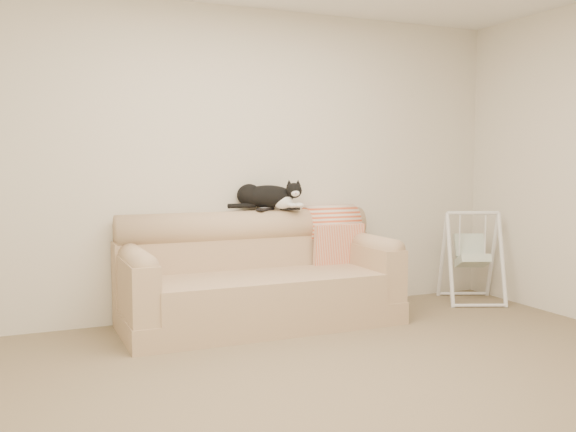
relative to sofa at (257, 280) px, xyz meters
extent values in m
plane|color=brown|center=(-0.03, -1.62, -0.35)|extent=(5.00, 5.00, 0.00)
cube|color=beige|center=(-0.03, 0.38, 0.95)|extent=(5.00, 0.04, 2.60)
cube|color=tan|center=(0.00, -0.09, -0.26)|extent=(2.20, 0.90, 0.18)
cube|color=tan|center=(0.00, -0.20, -0.05)|extent=(1.80, 0.68, 0.24)
cube|color=tan|center=(0.00, 0.25, 0.08)|extent=(2.20, 0.22, 0.50)
cylinder|color=tan|center=(0.00, 0.25, 0.41)|extent=(2.16, 0.28, 0.28)
cube|color=tan|center=(-0.99, -0.09, 0.04)|extent=(0.20, 0.88, 0.42)
cylinder|color=tan|center=(-0.99, -0.09, 0.25)|extent=(0.18, 0.84, 0.18)
cube|color=tan|center=(0.99, -0.09, 0.04)|extent=(0.20, 0.88, 0.42)
cylinder|color=tan|center=(0.99, -0.09, 0.25)|extent=(0.18, 0.84, 0.18)
cube|color=black|center=(0.16, 0.23, 0.56)|extent=(0.18, 0.13, 0.02)
cube|color=gray|center=(0.16, 0.23, 0.57)|extent=(0.11, 0.08, 0.01)
cube|color=black|center=(0.38, 0.20, 0.56)|extent=(0.17, 0.12, 0.02)
ellipsoid|color=black|center=(0.20, 0.27, 0.66)|extent=(0.49, 0.33, 0.19)
ellipsoid|color=black|center=(0.05, 0.32, 0.67)|extent=(0.26, 0.24, 0.19)
ellipsoid|color=white|center=(0.31, 0.20, 0.62)|extent=(0.20, 0.16, 0.13)
ellipsoid|color=black|center=(0.39, 0.16, 0.71)|extent=(0.17, 0.18, 0.13)
ellipsoid|color=white|center=(0.38, 0.11, 0.69)|extent=(0.09, 0.08, 0.05)
sphere|color=#BF7272|center=(0.38, 0.08, 0.69)|extent=(0.02, 0.02, 0.02)
cone|color=black|center=(0.36, 0.19, 0.78)|extent=(0.06, 0.07, 0.07)
cone|color=black|center=(0.43, 0.16, 0.78)|extent=(0.08, 0.08, 0.07)
sphere|color=#A37824|center=(0.36, 0.12, 0.72)|extent=(0.02, 0.02, 0.02)
sphere|color=#A37824|center=(0.40, 0.11, 0.72)|extent=(0.02, 0.02, 0.02)
ellipsoid|color=white|center=(0.36, 0.14, 0.59)|extent=(0.11, 0.12, 0.04)
ellipsoid|color=white|center=(0.42, 0.12, 0.59)|extent=(0.11, 0.12, 0.04)
cylinder|color=black|center=(-0.04, 0.27, 0.59)|extent=(0.25, 0.06, 0.04)
cylinder|color=#E05024|center=(0.79, 0.25, 0.41)|extent=(0.47, 0.33, 0.33)
cube|color=#E05024|center=(0.79, 0.08, 0.21)|extent=(0.47, 0.09, 0.42)
cylinder|color=white|center=(1.85, -0.08, 0.07)|extent=(0.14, 0.29, 0.84)
cylinder|color=white|center=(1.95, 0.16, 0.07)|extent=(0.14, 0.29, 0.84)
cylinder|color=white|center=(2.30, -0.26, 0.07)|extent=(0.14, 0.29, 0.84)
cylinder|color=white|center=(2.39, -0.02, 0.07)|extent=(0.14, 0.29, 0.84)
cylinder|color=white|center=(2.12, -0.05, 0.48)|extent=(0.46, 0.21, 0.04)
cylinder|color=white|center=(2.03, -0.29, -0.33)|extent=(0.46, 0.21, 0.03)
cylinder|color=white|center=(2.22, 0.19, -0.33)|extent=(0.46, 0.21, 0.03)
cube|color=white|center=(2.11, -0.07, 0.04)|extent=(0.35, 0.34, 0.16)
cube|color=white|center=(2.15, 0.03, 0.17)|extent=(0.30, 0.22, 0.22)
cylinder|color=white|center=(2.01, 0.00, 0.28)|extent=(0.01, 0.01, 0.40)
cylinder|color=white|center=(2.23, -0.09, 0.28)|extent=(0.01, 0.01, 0.40)
camera|label=1|loc=(-1.81, -4.80, 0.97)|focal=40.00mm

